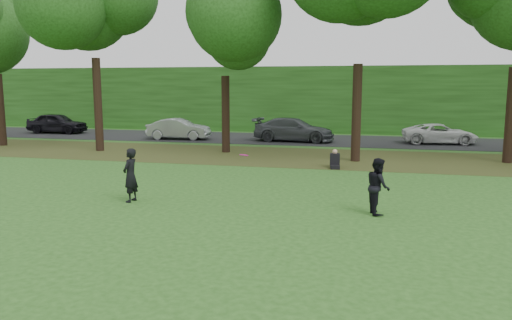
{
  "coord_description": "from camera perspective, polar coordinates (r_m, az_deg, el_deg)",
  "views": [
    {
      "loc": [
        4.95,
        -11.92,
        3.69
      ],
      "look_at": [
        1.27,
        3.26,
        1.3
      ],
      "focal_mm": 35.0,
      "sensor_mm": 36.0,
      "label": 1
    }
  ],
  "objects": [
    {
      "name": "street",
      "position": [
        33.49,
        5.06,
        2.36
      ],
      "size": [
        70.0,
        7.0,
        0.02
      ],
      "primitive_type": "cube",
      "color": "black",
      "rests_on": "ground"
    },
    {
      "name": "seated_person",
      "position": [
        22.3,
        9.0,
        -0.12
      ],
      "size": [
        0.5,
        0.78,
        0.83
      ],
      "rotation": [
        0.0,
        0.0,
        0.13
      ],
      "color": "black",
      "rests_on": "ground"
    },
    {
      "name": "player_left",
      "position": [
        16.14,
        -14.16,
        -1.7
      ],
      "size": [
        0.44,
        0.64,
        1.7
      ],
      "primitive_type": "imported",
      "rotation": [
        0.0,
        0.0,
        -1.63
      ],
      "color": "black",
      "rests_on": "ground"
    },
    {
      "name": "leaf_litter",
      "position": [
        25.67,
        2.38,
        0.44
      ],
      "size": [
        60.0,
        7.0,
        0.01
      ],
      "primitive_type": "cube",
      "color": "#4B3B1A",
      "rests_on": "ground"
    },
    {
      "name": "player_right",
      "position": [
        14.61,
        13.78,
        -2.92
      ],
      "size": [
        0.79,
        0.91,
        1.62
      ],
      "primitive_type": "imported",
      "rotation": [
        0.0,
        0.0,
        1.82
      ],
      "color": "black",
      "rests_on": "ground"
    },
    {
      "name": "ground",
      "position": [
        13.42,
        -8.65,
        -7.36
      ],
      "size": [
        120.0,
        120.0,
        0.0
      ],
      "primitive_type": "plane",
      "color": "#244E18",
      "rests_on": "ground"
    },
    {
      "name": "frisbee",
      "position": [
        14.97,
        -1.4,
        0.55
      ],
      "size": [
        0.37,
        0.36,
        0.12
      ],
      "color": "#E71397",
      "rests_on": "ground"
    },
    {
      "name": "parked_cars",
      "position": [
        32.88,
        2.22,
        3.51
      ],
      "size": [
        39.69,
        3.57,
        1.51
      ],
      "color": "black",
      "rests_on": "street"
    },
    {
      "name": "far_hedge",
      "position": [
        39.25,
        6.43,
        6.91
      ],
      "size": [
        70.0,
        3.0,
        5.0
      ],
      "primitive_type": "cube",
      "color": "#1C3F12",
      "rests_on": "ground"
    }
  ]
}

